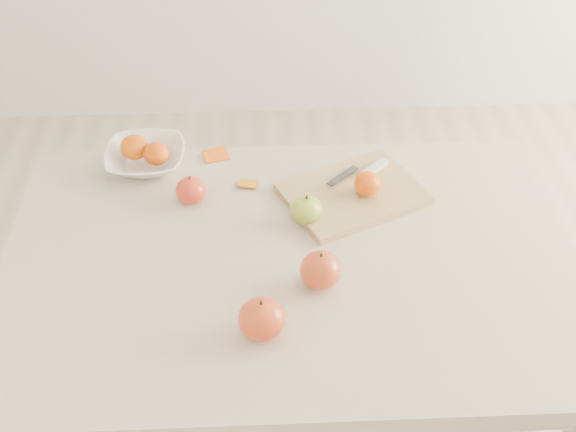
{
  "coord_description": "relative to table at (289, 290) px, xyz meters",
  "views": [
    {
      "loc": [
        -0.05,
        -1.08,
        1.8
      ],
      "look_at": [
        0.0,
        0.05,
        0.82
      ],
      "focal_mm": 45.0,
      "sensor_mm": 36.0,
      "label": 1
    }
  ],
  "objects": [
    {
      "name": "table",
      "position": [
        0.0,
        0.0,
        0.0
      ],
      "size": [
        1.2,
        0.8,
        0.75
      ],
      "color": "beige",
      "rests_on": "ground"
    },
    {
      "name": "cutting_board",
      "position": [
        0.16,
        0.19,
        0.11
      ],
      "size": [
        0.36,
        0.33,
        0.02
      ],
      "primitive_type": "cube",
      "rotation": [
        0.0,
        0.0,
        0.43
      ],
      "color": "tan",
      "rests_on": "table"
    },
    {
      "name": "board_tangerine",
      "position": [
        0.19,
        0.18,
        0.14
      ],
      "size": [
        0.06,
        0.06,
        0.05
      ],
      "primitive_type": "ellipsoid",
      "color": "#DB4007",
      "rests_on": "cutting_board"
    },
    {
      "name": "fruit_bowl",
      "position": [
        -0.33,
        0.33,
        0.12
      ],
      "size": [
        0.19,
        0.19,
        0.05
      ],
      "primitive_type": "imported",
      "color": "white",
      "rests_on": "table"
    },
    {
      "name": "bowl_tangerine_near",
      "position": [
        -0.36,
        0.34,
        0.15
      ],
      "size": [
        0.07,
        0.07,
        0.06
      ],
      "primitive_type": "ellipsoid",
      "color": "#D25707",
      "rests_on": "fruit_bowl"
    },
    {
      "name": "bowl_tangerine_far",
      "position": [
        -0.3,
        0.32,
        0.14
      ],
      "size": [
        0.06,
        0.06,
        0.05
      ],
      "primitive_type": "ellipsoid",
      "color": "#D55B07",
      "rests_on": "fruit_bowl"
    },
    {
      "name": "orange_peel_a",
      "position": [
        -0.16,
        0.36,
        0.1
      ],
      "size": [
        0.07,
        0.06,
        0.01
      ],
      "primitive_type": "cube",
      "rotation": [
        0.21,
        0.0,
        0.28
      ],
      "color": "#E2590F",
      "rests_on": "table"
    },
    {
      "name": "orange_peel_b",
      "position": [
        -0.09,
        0.25,
        0.1
      ],
      "size": [
        0.05,
        0.04,
        0.01
      ],
      "primitive_type": "cube",
      "rotation": [
        -0.14,
        0.0,
        -0.2
      ],
      "color": "orange",
      "rests_on": "table"
    },
    {
      "name": "paring_knife",
      "position": [
        0.2,
        0.26,
        0.12
      ],
      "size": [
        0.15,
        0.1,
        0.01
      ],
      "color": "white",
      "rests_on": "cutting_board"
    },
    {
      "name": "apple_green",
      "position": [
        0.04,
        0.11,
        0.13
      ],
      "size": [
        0.07,
        0.07,
        0.06
      ],
      "primitive_type": "ellipsoid",
      "color": "#648A12",
      "rests_on": "table"
    },
    {
      "name": "apple_red_c",
      "position": [
        -0.06,
        -0.2,
        0.14
      ],
      "size": [
        0.09,
        0.09,
        0.08
      ],
      "primitive_type": "ellipsoid",
      "color": "maroon",
      "rests_on": "table"
    },
    {
      "name": "apple_red_e",
      "position": [
        0.06,
        -0.08,
        0.14
      ],
      "size": [
        0.08,
        0.08,
        0.08
      ],
      "primitive_type": "ellipsoid",
      "color": "#9D130A",
      "rests_on": "table"
    },
    {
      "name": "apple_red_a",
      "position": [
        -0.21,
        0.19,
        0.13
      ],
      "size": [
        0.07,
        0.07,
        0.06
      ],
      "primitive_type": "ellipsoid",
      "color": "maroon",
      "rests_on": "table"
    }
  ]
}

